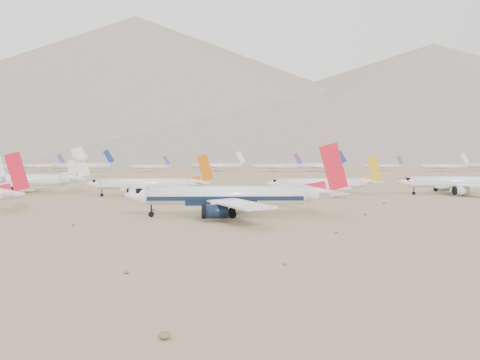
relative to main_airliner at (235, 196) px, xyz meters
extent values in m
plane|color=#8A7550|center=(8.57, 0.38, -5.04)|extent=(7000.00, 7000.00, 0.00)
cylinder|color=white|center=(-2.35, 0.00, 0.22)|extent=(38.76, 4.58, 4.58)
cube|color=#0E1932|center=(-2.35, 0.00, -0.35)|extent=(37.98, 4.65, 1.03)
sphere|color=white|center=(-21.73, 0.00, 0.22)|extent=(4.58, 4.58, 4.58)
cube|color=black|center=(-22.41, 0.00, 1.48)|extent=(3.21, 2.98, 1.15)
cone|color=white|center=(21.61, 0.00, 0.57)|extent=(9.69, 4.58, 4.58)
cube|color=white|center=(0.65, -13.59, -0.58)|extent=(14.97, 23.59, 0.72)
cube|color=white|center=(23.49, -4.46, 1.14)|extent=(6.15, 8.04, 0.27)
cylinder|color=#0E1932|center=(-4.50, -9.53, -2.64)|extent=(5.38, 3.30, 3.30)
cube|color=white|center=(0.65, 13.59, -0.58)|extent=(14.97, 23.59, 0.72)
cube|color=white|center=(23.49, 4.46, 1.14)|extent=(6.15, 8.04, 0.27)
cylinder|color=#0E1932|center=(-4.50, 9.53, -2.64)|extent=(5.38, 3.30, 3.30)
cube|color=red|center=(24.30, 0.00, 7.25)|extent=(7.35, 0.37, 12.10)
cylinder|color=black|center=(-20.58, 0.00, -4.36)|extent=(1.37, 0.57, 1.37)
cylinder|color=black|center=(-0.73, -3.21, -4.08)|extent=(1.92, 1.15, 1.92)
cylinder|color=black|center=(-0.73, 3.21, -4.08)|extent=(1.92, 1.15, 1.92)
cone|color=white|center=(-59.05, 10.14, -0.07)|extent=(8.46, 4.06, 4.06)
cube|color=white|center=(-57.40, 6.24, 0.44)|extent=(5.37, 7.03, 0.24)
cube|color=white|center=(-57.40, 14.04, 0.44)|extent=(5.37, 7.03, 0.24)
cube|color=red|center=(-56.70, 10.14, 5.78)|extent=(6.42, 0.32, 10.57)
cylinder|color=white|center=(84.20, 64.75, -0.26)|extent=(34.33, 4.16, 4.16)
cube|color=silver|center=(84.20, 64.75, -0.78)|extent=(33.65, 4.22, 0.94)
sphere|color=white|center=(67.03, 64.75, -0.26)|extent=(4.16, 4.16, 4.16)
cube|color=black|center=(66.41, 64.75, 0.89)|extent=(2.91, 2.71, 1.04)
cube|color=white|center=(86.85, 52.66, -0.99)|extent=(13.26, 20.90, 0.64)
cylinder|color=silver|center=(82.29, 56.26, -2.86)|extent=(4.77, 3.00, 3.00)
cube|color=white|center=(86.85, 76.85, -0.99)|extent=(13.26, 20.90, 0.64)
cylinder|color=silver|center=(82.29, 73.24, -2.86)|extent=(4.77, 3.00, 3.00)
cylinder|color=black|center=(68.07, 64.75, -4.42)|extent=(1.25, 0.52, 1.25)
cylinder|color=black|center=(85.63, 61.84, -4.17)|extent=(1.75, 1.04, 1.75)
cylinder|color=black|center=(85.63, 67.66, -4.17)|extent=(1.75, 1.04, 1.75)
cylinder|color=white|center=(32.89, 66.72, -0.79)|extent=(30.43, 3.70, 3.70)
cube|color=silver|center=(32.89, 66.72, -1.25)|extent=(29.83, 3.75, 0.83)
sphere|color=white|center=(17.67, 66.72, -0.79)|extent=(3.70, 3.70, 3.70)
cube|color=black|center=(17.12, 66.72, 0.23)|extent=(2.59, 2.40, 0.92)
cone|color=white|center=(51.70, 66.72, -0.51)|extent=(7.61, 3.70, 3.70)
cube|color=white|center=(35.24, 55.99, -1.44)|extent=(11.75, 18.52, 0.57)
cube|color=white|center=(53.18, 63.20, -0.05)|extent=(4.83, 6.32, 0.22)
cylinder|color=silver|center=(31.20, 59.19, -3.11)|extent=(4.23, 2.66, 2.66)
cube|color=white|center=(35.24, 77.44, -1.44)|extent=(11.75, 18.52, 0.57)
cube|color=white|center=(53.18, 70.23, -0.05)|extent=(4.83, 6.32, 0.22)
cylinder|color=silver|center=(31.20, 74.25, -3.11)|extent=(4.23, 2.66, 2.66)
cube|color=gold|center=(53.81, 66.72, 4.76)|extent=(5.77, 0.30, 9.50)
cylinder|color=black|center=(18.60, 66.72, -4.49)|extent=(1.11, 0.46, 1.11)
cylinder|color=black|center=(34.16, 64.13, -4.27)|extent=(1.55, 0.92, 1.55)
cylinder|color=black|center=(34.16, 69.31, -4.27)|extent=(1.55, 0.92, 1.55)
cylinder|color=white|center=(-31.26, 61.26, -0.56)|extent=(31.91, 3.90, 3.90)
cube|color=silver|center=(-31.26, 61.26, -1.05)|extent=(31.27, 3.96, 0.88)
sphere|color=white|center=(-47.22, 61.26, -0.56)|extent=(3.90, 3.90, 3.90)
cube|color=black|center=(-47.81, 61.26, 0.51)|extent=(2.73, 2.54, 0.98)
cone|color=white|center=(-11.54, 61.26, -0.27)|extent=(7.98, 3.90, 3.90)
cube|color=white|center=(-28.80, 50.00, -1.24)|extent=(12.33, 19.42, 0.60)
cube|color=white|center=(-9.99, 57.57, 0.22)|extent=(5.07, 6.62, 0.23)
cylinder|color=silver|center=(-33.04, 53.35, -3.00)|extent=(4.43, 2.81, 2.81)
cube|color=white|center=(-28.80, 72.51, -1.24)|extent=(12.33, 19.42, 0.60)
cube|color=white|center=(-9.99, 64.94, 0.22)|extent=(5.07, 6.62, 0.23)
cylinder|color=silver|center=(-33.04, 69.16, -3.00)|extent=(4.43, 2.81, 2.81)
cube|color=#D55809|center=(-9.32, 61.26, 5.27)|extent=(6.05, 0.31, 9.97)
cylinder|color=black|center=(-46.25, 61.26, -4.46)|extent=(1.17, 0.49, 1.17)
cylinder|color=black|center=(-29.93, 58.52, -4.22)|extent=(1.64, 0.98, 1.64)
cylinder|color=black|center=(-29.93, 63.99, -4.22)|extent=(1.64, 0.98, 1.64)
cylinder|color=white|center=(-83.15, 73.87, 0.20)|extent=(38.11, 4.56, 4.56)
cube|color=silver|center=(-83.15, 73.87, -0.37)|extent=(37.35, 4.63, 1.03)
cone|color=white|center=(-59.59, 73.87, 0.55)|extent=(9.53, 4.56, 4.56)
cube|color=white|center=(-80.21, 60.47, -0.59)|extent=(14.72, 23.20, 0.71)
cube|color=white|center=(-57.74, 69.48, 1.12)|extent=(6.05, 7.91, 0.27)
cube|color=white|center=(-80.21, 87.27, -0.59)|extent=(14.72, 23.20, 0.71)
cube|color=white|center=(-57.74, 78.26, 1.12)|extent=(6.05, 7.91, 0.27)
cylinder|color=silver|center=(-85.27, 83.27, -2.65)|extent=(5.29, 3.29, 3.29)
cube|color=white|center=(-56.95, 73.87, 7.13)|extent=(7.22, 0.37, 11.90)
cylinder|color=white|center=(-56.68, 73.87, 8.60)|extent=(4.76, 2.96, 2.96)
cylinder|color=black|center=(-81.56, 70.68, -4.09)|extent=(1.92, 1.14, 1.92)
cylinder|color=black|center=(-81.56, 77.07, -4.09)|extent=(1.92, 1.14, 1.92)
cube|color=white|center=(-179.28, 317.38, 4.35)|extent=(6.44, 0.32, 8.11)
cylinder|color=silver|center=(-155.33, 324.22, -0.90)|extent=(35.23, 3.48, 3.48)
cube|color=#603887|center=(-138.75, 324.22, 4.98)|extent=(7.02, 0.35, 8.84)
cube|color=silver|center=(-155.33, 315.11, -1.43)|extent=(9.28, 16.22, 0.35)
cube|color=silver|center=(-155.33, 333.34, -1.43)|extent=(9.28, 16.22, 0.35)
cylinder|color=silver|center=(-116.54, 303.40, -0.34)|extent=(46.68, 4.61, 4.61)
cube|color=navy|center=(-94.57, 303.40, 7.46)|extent=(9.30, 0.46, 11.71)
cube|color=silver|center=(-116.54, 291.32, -1.03)|extent=(12.30, 21.49, 0.46)
cube|color=silver|center=(-116.54, 315.49, -1.03)|extent=(12.30, 21.49, 0.46)
cylinder|color=silver|center=(-63.33, 306.57, -1.09)|extent=(31.41, 3.10, 3.10)
cube|color=#603887|center=(-48.55, 306.57, 4.16)|extent=(6.26, 0.31, 7.88)
cube|color=silver|center=(-63.33, 298.44, -1.56)|extent=(8.27, 14.46, 0.31)
cube|color=silver|center=(-63.33, 314.70, -1.56)|extent=(8.27, 14.46, 0.31)
cylinder|color=silver|center=(-7.31, 315.39, -0.57)|extent=(41.88, 4.14, 4.14)
cube|color=white|center=(12.40, 315.39, 6.42)|extent=(8.34, 0.41, 10.51)
cube|color=silver|center=(-7.31, 304.55, -1.19)|extent=(11.03, 19.28, 0.41)
cube|color=silver|center=(-7.31, 326.23, -1.19)|extent=(11.03, 19.28, 0.41)
cylinder|color=silver|center=(40.60, 304.63, -0.73)|extent=(38.66, 3.82, 3.82)
cube|color=#603887|center=(58.79, 304.63, 5.72)|extent=(7.70, 0.38, 9.70)
cube|color=silver|center=(40.60, 294.63, -1.31)|extent=(10.18, 17.79, 0.38)
cube|color=silver|center=(40.60, 314.64, -1.31)|extent=(10.18, 17.79, 0.38)
cylinder|color=silver|center=(74.99, 306.97, -0.48)|extent=(43.78, 4.33, 4.33)
cube|color=navy|center=(95.60, 306.97, 6.83)|extent=(8.72, 0.43, 10.98)
cube|color=silver|center=(74.99, 295.64, -1.13)|extent=(11.53, 20.15, 0.43)
cube|color=silver|center=(74.99, 318.30, -1.13)|extent=(11.53, 20.15, 0.43)
cylinder|color=silver|center=(135.54, 322.83, -1.18)|extent=(29.68, 2.93, 2.93)
cube|color=#603887|center=(149.51, 322.83, 3.78)|extent=(5.91, 0.29, 7.44)
cube|color=silver|center=(135.54, 315.14, -1.62)|extent=(7.82, 13.66, 0.29)
cube|color=silver|center=(135.54, 330.51, -1.62)|extent=(7.82, 13.66, 0.29)
cylinder|color=silver|center=(177.45, 298.75, -0.78)|extent=(37.63, 3.72, 3.72)
cube|color=white|center=(195.16, 298.75, 5.50)|extent=(7.50, 0.37, 9.44)
cube|color=silver|center=(177.45, 289.01, -1.34)|extent=(9.91, 17.32, 0.37)
cube|color=silver|center=(177.45, 308.50, -1.34)|extent=(9.91, 17.32, 0.37)
cone|color=slate|center=(-291.43, 1690.38, 229.96)|extent=(2444.00, 2444.00, 470.00)
cone|color=slate|center=(208.57, 1480.38, 114.96)|extent=(1824.00, 1824.00, 240.00)
cone|color=slate|center=(708.57, 1660.38, 184.96)|extent=(2356.00, 2356.00, 380.00)
cone|color=slate|center=(158.57, 1100.38, 64.96)|extent=(1260.00, 1260.00, 140.00)
ellipsoid|color=brown|center=(-35.53, -14.52, -4.79)|extent=(0.84, 0.84, 0.46)
ellipsoid|color=brown|center=(-21.83, 14.78, -4.75)|extent=(0.98, 0.98, 0.54)
ellipsoid|color=brown|center=(-8.13, -85.92, -4.71)|extent=(1.12, 1.12, 0.62)
ellipsoid|color=brown|center=(5.57, -56.62, -4.88)|extent=(0.56, 0.56, 0.31)
ellipsoid|color=brown|center=(19.27, -27.32, -4.83)|extent=(0.70, 0.70, 0.39)
ellipsoid|color=brown|center=(32.97, 1.98, -4.79)|extent=(0.84, 0.84, 0.46)
ellipsoid|color=brown|center=(46.67, 31.28, -4.75)|extent=(0.98, 0.98, 0.54)
ellipsoid|color=brown|center=(-15.79, -61.23, -4.84)|extent=(0.69, 0.69, 0.38)
camera|label=1|loc=(-3.25, -130.80, 10.87)|focal=40.00mm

